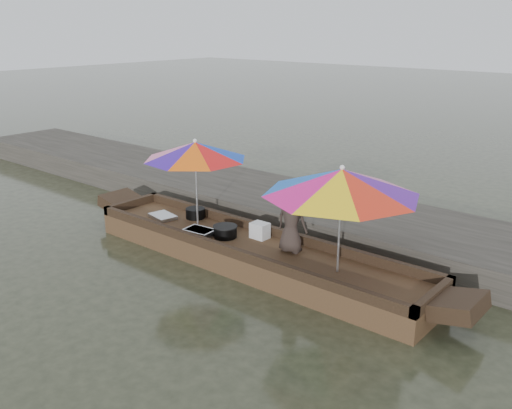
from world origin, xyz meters
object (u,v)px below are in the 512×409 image
Objects in this scene: tray_scallop at (163,216)px; supply_bag at (260,231)px; charcoal_grill at (225,232)px; boat_hull at (252,255)px; vendor at (292,220)px; tray_crayfish at (199,232)px; umbrella_stern at (340,220)px; cooking_pot at (195,213)px; umbrella_bow at (196,185)px.

supply_bag is (1.99, 0.35, 0.10)m from tray_scallop.
supply_bag reaches higher than tray_scallop.
tray_scallop is 1.53m from charcoal_grill.
vendor is (0.63, 0.19, 0.68)m from boat_hull.
boat_hull is 0.45m from supply_bag.
tray_crayfish is 1.00× the size of tray_scallop.
tray_crayfish reaches higher than tray_scallop.
umbrella_stern reaches higher than tray_crayfish.
cooking_pot is 0.34× the size of vendor.
vendor reaches higher than supply_bag.
charcoal_grill is 1.28m from vendor.
vendor is 0.46× the size of umbrella_stern.
boat_hull is at bearing 0.00° from umbrella_bow.
charcoal_grill is at bearing -1.55° from umbrella_bow.
charcoal_grill is (-0.56, -0.02, 0.26)m from boat_hull.
umbrella_bow reaches higher than boat_hull.
charcoal_grill reaches higher than boat_hull.
tray_crayfish is 2.67m from umbrella_stern.
umbrella_stern is at bearing 4.57° from tray_crayfish.
vendor is at bearing 4.62° from tray_scallop.
tray_scallop is 1.30× the size of charcoal_grill.
umbrella_bow is at bearing 140.36° from tray_crayfish.
boat_hull is 1.55m from umbrella_bow.
vendor reaches higher than tray_crayfish.
supply_bag is at bearing 30.82° from tray_crayfish.
tray_crayfish is at bearing -168.12° from boat_hull.
tray_crayfish is 0.29× the size of umbrella_bow.
charcoal_grill is 0.57m from supply_bag.
tray_crayfish is at bearing -39.88° from cooking_pot.
cooking_pot reaches higher than boat_hull.
cooking_pot is 0.16× the size of umbrella_stern.
charcoal_grill is 0.38× the size of vendor.
umbrella_stern is (1.59, 0.00, 0.95)m from boat_hull.
umbrella_stern is at bearing 0.51° from tray_scallop.
boat_hull is 2.10m from tray_scallop.
boat_hull is at bearing -72.69° from supply_bag.
umbrella_stern reaches higher than supply_bag.
vendor is (2.72, 0.22, 0.47)m from tray_scallop.
umbrella_bow is (0.87, 0.03, 0.74)m from tray_scallop.
umbrella_stern reaches higher than cooking_pot.
supply_bag is at bearing 35.93° from charcoal_grill.
boat_hull is at bearing 11.88° from tray_crayfish.
boat_hull is at bearing -11.94° from cooking_pot.
supply_bag is (0.46, 0.33, 0.04)m from charcoal_grill.
supply_bag is (1.53, -0.03, 0.04)m from cooking_pot.
umbrella_bow is (0.41, -0.34, 0.68)m from cooking_pot.
tray_crayfish is at bearing -155.61° from charcoal_grill.
umbrella_stern reaches higher than tray_scallop.
charcoal_grill is 2.25m from umbrella_stern.
boat_hull is at bearing 1.82° from charcoal_grill.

